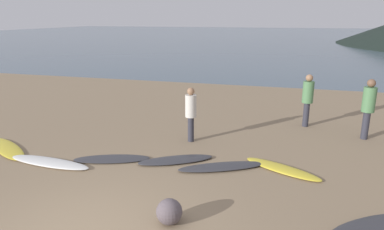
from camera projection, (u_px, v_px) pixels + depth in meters
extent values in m
cube|color=#8C7559|center=(212.00, 105.00, 15.02)|extent=(120.00, 120.00, 0.20)
cube|color=#475B6B|center=(274.00, 36.00, 65.22)|extent=(140.00, 100.00, 0.01)
ellipsoid|color=yellow|center=(8.00, 148.00, 9.69)|extent=(2.17, 1.65, 0.07)
ellipsoid|color=white|center=(49.00, 162.00, 8.76)|extent=(2.39, 0.70, 0.09)
ellipsoid|color=#333338|center=(112.00, 159.00, 8.99)|extent=(2.03, 1.18, 0.07)
ellipsoid|color=#333338|center=(176.00, 160.00, 8.90)|extent=(1.94, 1.42, 0.09)
ellipsoid|color=#333338|center=(222.00, 167.00, 8.48)|extent=(2.15, 1.40, 0.10)
ellipsoid|color=yellow|center=(282.00, 169.00, 8.39)|extent=(1.98, 1.32, 0.08)
ellipsoid|color=#333338|center=(377.00, 226.00, 6.10)|extent=(1.90, 1.56, 0.08)
cylinder|color=#2D2D38|center=(365.00, 125.00, 10.45)|extent=(0.20, 0.20, 0.85)
cylinder|color=#4C7A4C|center=(369.00, 100.00, 10.23)|extent=(0.37, 0.37, 0.74)
sphere|color=brown|center=(371.00, 83.00, 10.10)|extent=(0.24, 0.24, 0.24)
cylinder|color=#2D2D38|center=(191.00, 129.00, 10.26)|extent=(0.18, 0.18, 0.75)
cylinder|color=beige|center=(191.00, 106.00, 10.07)|extent=(0.33, 0.33, 0.65)
sphere|color=#936B4C|center=(191.00, 91.00, 9.95)|extent=(0.21, 0.21, 0.21)
cylinder|color=#2D2D38|center=(306.00, 114.00, 11.66)|extent=(0.19, 0.19, 0.82)
cylinder|color=#4C7A4C|center=(308.00, 92.00, 11.46)|extent=(0.35, 0.35, 0.71)
sphere|color=#936B4C|center=(309.00, 78.00, 11.33)|extent=(0.23, 0.23, 0.23)
sphere|color=#564C51|center=(169.00, 212.00, 6.19)|extent=(0.47, 0.47, 0.47)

